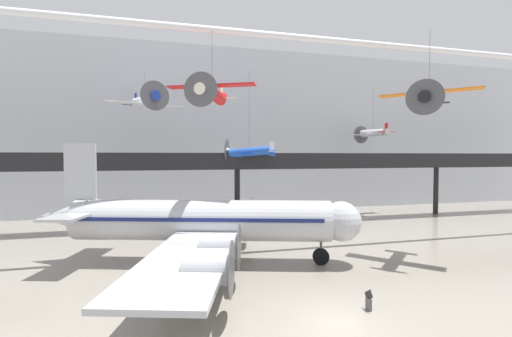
{
  "coord_description": "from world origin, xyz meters",
  "views": [
    {
      "loc": [
        -8.36,
        -15.89,
        8.69
      ],
      "look_at": [
        -1.57,
        10.89,
        7.66
      ],
      "focal_mm": 24.0,
      "sensor_mm": 36.0,
      "label": 1
    }
  ],
  "objects_px": {
    "suspended_plane_red_highwing": "(212,92)",
    "info_sign_pedestal": "(369,302)",
    "suspended_plane_silver_racer": "(373,133)",
    "suspended_plane_blue_trainer": "(249,152)",
    "suspended_plane_white_twin": "(145,102)",
    "airliner_silver_main": "(201,221)",
    "suspended_plane_orange_highwing": "(429,98)"
  },
  "relations": [
    {
      "from": "suspended_plane_red_highwing",
      "to": "info_sign_pedestal",
      "type": "xyz_separation_m",
      "value": [
        7.31,
        -11.73,
        -13.53
      ]
    },
    {
      "from": "suspended_plane_silver_racer",
      "to": "suspended_plane_red_highwing",
      "type": "relative_size",
      "value": 1.16
    },
    {
      "from": "suspended_plane_red_highwing",
      "to": "info_sign_pedestal",
      "type": "relative_size",
      "value": 5.8
    },
    {
      "from": "suspended_plane_red_highwing",
      "to": "info_sign_pedestal",
      "type": "bearing_deg",
      "value": 57.12
    },
    {
      "from": "suspended_plane_blue_trainer",
      "to": "info_sign_pedestal",
      "type": "relative_size",
      "value": 8.65
    },
    {
      "from": "suspended_plane_white_twin",
      "to": "suspended_plane_blue_trainer",
      "type": "bearing_deg",
      "value": 48.01
    },
    {
      "from": "airliner_silver_main",
      "to": "suspended_plane_red_highwing",
      "type": "bearing_deg",
      "value": 55.37
    },
    {
      "from": "suspended_plane_blue_trainer",
      "to": "info_sign_pedestal",
      "type": "xyz_separation_m",
      "value": [
        1.54,
        -22.94,
        -8.69
      ]
    },
    {
      "from": "suspended_plane_white_twin",
      "to": "info_sign_pedestal",
      "type": "bearing_deg",
      "value": 4.21
    },
    {
      "from": "airliner_silver_main",
      "to": "suspended_plane_blue_trainer",
      "type": "xyz_separation_m",
      "value": [
        6.84,
        12.08,
        5.7
      ]
    },
    {
      "from": "suspended_plane_orange_highwing",
      "to": "suspended_plane_red_highwing",
      "type": "distance_m",
      "value": 17.97
    },
    {
      "from": "suspended_plane_orange_highwing",
      "to": "suspended_plane_blue_trainer",
      "type": "xyz_separation_m",
      "value": [
        -11.65,
        15.61,
        -4.3
      ]
    },
    {
      "from": "suspended_plane_silver_racer",
      "to": "suspended_plane_red_highwing",
      "type": "bearing_deg",
      "value": 116.34
    },
    {
      "from": "suspended_plane_orange_highwing",
      "to": "suspended_plane_silver_racer",
      "type": "xyz_separation_m",
      "value": [
        8.38,
        20.81,
        -1.4
      ]
    },
    {
      "from": "suspended_plane_white_twin",
      "to": "suspended_plane_silver_racer",
      "type": "bearing_deg",
      "value": 69.16
    },
    {
      "from": "airliner_silver_main",
      "to": "suspended_plane_white_twin",
      "type": "relative_size",
      "value": 3.17
    },
    {
      "from": "info_sign_pedestal",
      "to": "suspended_plane_red_highwing",
      "type": "bearing_deg",
      "value": 120.16
    },
    {
      "from": "suspended_plane_blue_trainer",
      "to": "suspended_plane_white_twin",
      "type": "bearing_deg",
      "value": 2.77
    },
    {
      "from": "airliner_silver_main",
      "to": "suspended_plane_silver_racer",
      "type": "relative_size",
      "value": 3.55
    },
    {
      "from": "info_sign_pedestal",
      "to": "suspended_plane_orange_highwing",
      "type": "bearing_deg",
      "value": 34.2
    },
    {
      "from": "suspended_plane_silver_racer",
      "to": "suspended_plane_red_highwing",
      "type": "distance_m",
      "value": 30.63
    },
    {
      "from": "suspended_plane_blue_trainer",
      "to": "suspended_plane_silver_racer",
      "type": "bearing_deg",
      "value": -143.12
    },
    {
      "from": "suspended_plane_blue_trainer",
      "to": "info_sign_pedestal",
      "type": "distance_m",
      "value": 24.58
    },
    {
      "from": "suspended_plane_red_highwing",
      "to": "suspended_plane_white_twin",
      "type": "height_order",
      "value": "same"
    },
    {
      "from": "airliner_silver_main",
      "to": "suspended_plane_orange_highwing",
      "type": "height_order",
      "value": "suspended_plane_orange_highwing"
    },
    {
      "from": "suspended_plane_red_highwing",
      "to": "suspended_plane_orange_highwing",
      "type": "bearing_deg",
      "value": 101.01
    },
    {
      "from": "suspended_plane_silver_racer",
      "to": "suspended_plane_red_highwing",
      "type": "height_order",
      "value": "suspended_plane_red_highwing"
    },
    {
      "from": "suspended_plane_blue_trainer",
      "to": "suspended_plane_orange_highwing",
      "type": "bearing_deg",
      "value": 149.07
    },
    {
      "from": "suspended_plane_silver_racer",
      "to": "suspended_plane_white_twin",
      "type": "xyz_separation_m",
      "value": [
        -32.15,
        -0.89,
        3.21
      ]
    },
    {
      "from": "info_sign_pedestal",
      "to": "suspended_plane_white_twin",
      "type": "bearing_deg",
      "value": 114.87
    },
    {
      "from": "suspended_plane_silver_racer",
      "to": "suspended_plane_blue_trainer",
      "type": "xyz_separation_m",
      "value": [
        -20.03,
        -5.2,
        -2.9
      ]
    },
    {
      "from": "suspended_plane_orange_highwing",
      "to": "info_sign_pedestal",
      "type": "relative_size",
      "value": 5.84
    }
  ]
}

